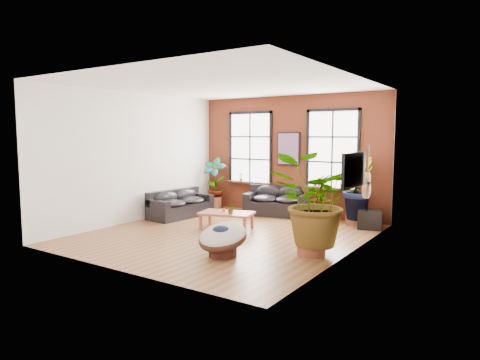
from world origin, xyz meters
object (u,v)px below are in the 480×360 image
object	(u,v)px
sofa_left	(180,205)
papasan_chair	(223,238)
sofa_back	(278,202)
coffee_table	(227,214)

from	to	relation	value
sofa_left	papasan_chair	distance (m)	4.31
sofa_back	papasan_chair	xyz separation A→B (m)	(1.20, -4.43, -0.02)
coffee_table	sofa_back	bearing A→B (deg)	71.45
sofa_back	coffee_table	distance (m)	2.37
sofa_left	papasan_chair	size ratio (longest dim) A/B	2.06
sofa_back	coffee_table	world-z (taller)	sofa_back
sofa_back	coffee_table	size ratio (longest dim) A/B	1.39
coffee_table	sofa_left	bearing A→B (deg)	150.42
sofa_left	sofa_back	bearing A→B (deg)	-46.61
sofa_back	coffee_table	xyz separation A→B (m)	(-0.17, -2.37, -0.01)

